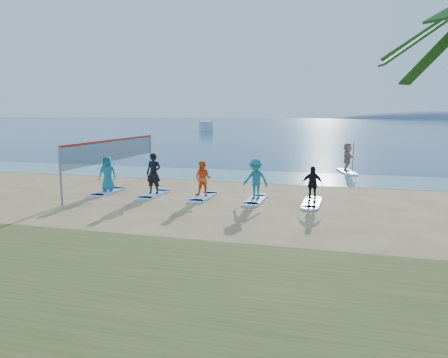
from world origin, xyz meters
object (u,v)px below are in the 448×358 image
(boat_offshore_a, at_px, (206,130))
(surfboard_4, at_px, (312,203))
(volleyball_net, at_px, (114,151))
(surfboard_3, at_px, (255,200))
(student_2, at_px, (203,179))
(surfboard_2, at_px, (203,197))
(student_3, at_px, (256,179))
(student_4, at_px, (312,184))
(surfboard_0, at_px, (108,192))
(student_1, at_px, (154,173))
(surfboard_1, at_px, (154,194))
(paddleboard, at_px, (347,172))
(student_0, at_px, (107,174))
(paddleboarder, at_px, (347,157))

(boat_offshore_a, height_order, surfboard_4, boat_offshore_a)
(volleyball_net, distance_m, surfboard_3, 7.96)
(student_2, bearing_deg, surfboard_2, 0.00)
(volleyball_net, xyz_separation_m, student_3, (7.61, -1.39, -0.94))
(volleyball_net, height_order, boat_offshore_a, volleyball_net)
(surfboard_3, distance_m, student_4, 2.53)
(surfboard_0, relative_size, student_4, 1.45)
(boat_offshore_a, relative_size, student_4, 4.91)
(student_1, xyz_separation_m, surfboard_2, (2.40, 0.00, -0.98))
(boat_offshore_a, relative_size, student_3, 4.27)
(surfboard_1, xyz_separation_m, student_3, (4.79, 0.00, 0.92))
(paddleboard, bearing_deg, surfboard_3, -123.28)
(volleyball_net, height_order, surfboard_1, volleyball_net)
(boat_offshore_a, distance_m, student_4, 78.97)
(volleyball_net, xyz_separation_m, student_4, (10.01, -1.39, -1.06))
(paddleboard, relative_size, student_2, 1.90)
(surfboard_1, distance_m, student_2, 2.54)
(surfboard_4, bearing_deg, surfboard_2, 180.00)
(volleyball_net, relative_size, paddleboard, 3.03)
(surfboard_4, bearing_deg, surfboard_1, 180.00)
(student_0, distance_m, surfboard_1, 2.55)
(paddleboarder, distance_m, surfboard_4, 10.58)
(surfboard_0, distance_m, student_2, 4.87)
(boat_offshore_a, height_order, surfboard_1, boat_offshore_a)
(student_2, bearing_deg, surfboard_3, 1.75)
(surfboard_3, xyz_separation_m, surfboard_4, (2.40, 0.00, 0.00))
(paddleboarder, height_order, student_4, paddleboarder)
(surfboard_0, relative_size, surfboard_2, 1.00)
(student_4, bearing_deg, surfboard_4, 0.00)
(student_3, bearing_deg, student_1, -168.89)
(student_0, distance_m, surfboard_4, 9.63)
(surfboard_0, bearing_deg, student_4, 0.00)
(volleyball_net, bearing_deg, surfboard_1, -26.24)
(surfboard_1, height_order, surfboard_2, same)
(paddleboard, xyz_separation_m, surfboard_2, (-6.14, -10.45, -0.01))
(surfboard_3, bearing_deg, volleyball_net, 169.67)
(student_1, height_order, student_2, student_1)
(surfboard_1, bearing_deg, paddleboard, 50.75)
(student_1, bearing_deg, student_2, -2.71)
(surfboard_3, bearing_deg, student_0, 180.00)
(surfboard_3, bearing_deg, student_1, 180.00)
(boat_offshore_a, relative_size, surfboard_3, 3.38)
(volleyball_net, xyz_separation_m, student_0, (0.42, -1.39, -0.98))
(student_0, distance_m, student_2, 4.80)
(boat_offshore_a, bearing_deg, student_1, -96.79)
(surfboard_4, bearing_deg, student_1, 180.00)
(student_4, bearing_deg, student_2, -176.31)
(surfboard_2, bearing_deg, student_0, 180.00)
(surfboard_4, bearing_deg, student_0, 180.00)
(boat_offshore_a, bearing_deg, surfboard_0, -98.52)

